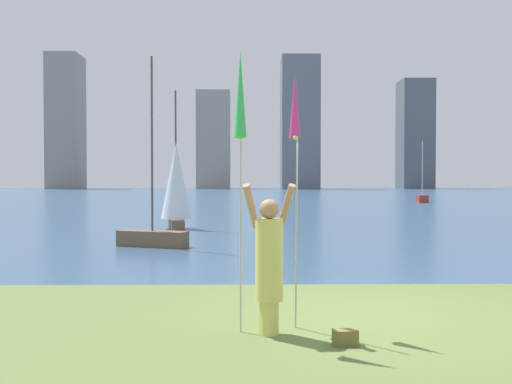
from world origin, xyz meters
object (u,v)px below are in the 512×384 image
kite_flag_right (295,112)px  sailboat_2 (422,198)px  bag (345,337)px  sailboat_4 (176,185)px  sailboat_1 (152,235)px  kite_flag_left (240,101)px  person (269,260)px

kite_flag_right → sailboat_2: bearing=70.1°
bag → sailboat_4: bearing=104.7°
sailboat_1 → bag: bearing=-67.6°
kite_flag_left → bag: 3.25m
kite_flag_right → sailboat_4: size_ratio=0.63×
bag → sailboat_1: sailboat_1 is taller
kite_flag_right → bag: bearing=-60.3°
kite_flag_right → sailboat_1: 9.95m
sailboat_2 → sailboat_4: sailboat_4 is taller
kite_flag_right → person: bearing=-129.3°
kite_flag_right → sailboat_4: sailboat_4 is taller
kite_flag_left → sailboat_4: (-2.82, 15.25, -1.24)m
kite_flag_right → sailboat_1: bearing=111.6°
bag → sailboat_2: sailboat_2 is taller
kite_flag_right → sailboat_1: sailboat_1 is taller
sailboat_2 → bag: bearing=-108.8°
kite_flag_left → sailboat_4: sailboat_4 is taller
kite_flag_left → sailboat_4: size_ratio=0.66×
kite_flag_right → sailboat_2: (14.35, 39.55, -2.60)m
kite_flag_left → kite_flag_right: 0.89m
person → kite_flag_left: kite_flag_left is taller
sailboat_4 → kite_flag_left: bearing=-79.5°
bag → sailboat_4: sailboat_4 is taller
sailboat_4 → sailboat_2: bearing=54.1°
person → bag: bearing=-14.9°
kite_flag_right → bag: 3.07m
kite_flag_left → sailboat_2: bearing=69.3°
sailboat_2 → sailboat_4: bearing=-125.9°
bag → kite_flag_left: bearing=159.6°
person → bag: person is taller
sailboat_1 → sailboat_4: 6.03m
sailboat_1 → sailboat_2: bearing=59.7°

